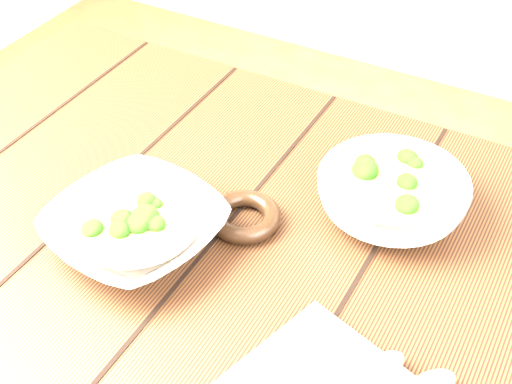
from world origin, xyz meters
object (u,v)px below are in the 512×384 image
object	(u,v)px
soup_bowl_back	(391,196)
trivet	(244,217)
table	(232,299)
soup_bowl_front	(135,227)

from	to	relation	value
soup_bowl_back	trivet	size ratio (longest dim) A/B	2.47
soup_bowl_back	trivet	world-z (taller)	soup_bowl_back
table	soup_bowl_front	world-z (taller)	soup_bowl_front
table	soup_bowl_front	distance (m)	0.20
soup_bowl_front	soup_bowl_back	bearing A→B (deg)	37.94
soup_bowl_front	soup_bowl_back	size ratio (longest dim) A/B	1.03
trivet	soup_bowl_back	bearing A→B (deg)	33.65
trivet	soup_bowl_front	bearing A→B (deg)	-136.20
table	soup_bowl_back	world-z (taller)	soup_bowl_back
table	soup_bowl_back	distance (m)	0.28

